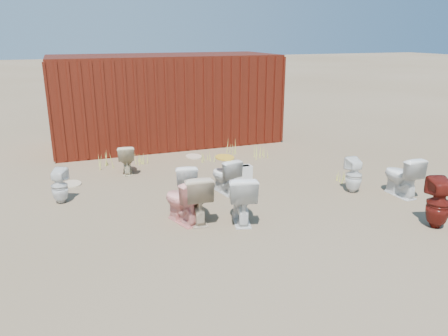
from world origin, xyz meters
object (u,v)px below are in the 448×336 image
object	(u,v)px
toilet_front_maroon	(439,203)
toilet_back_beige_right	(126,159)
shipping_container	(166,99)
toilet_front_c	(241,198)
toilet_back_beige_left	(196,197)
loose_tank	(240,174)
toilet_back_a	(60,186)
toilet_front_pink	(182,200)
toilet_back_e	(354,175)
toilet_front_a	(186,182)
toilet_back_yellowlid	(225,175)
toilet_front_e	(401,176)

from	to	relation	value
toilet_front_maroon	toilet_back_beige_right	bearing A→B (deg)	-29.04
shipping_container	toilet_front_c	distance (m)	5.85
toilet_back_beige_left	loose_tank	bearing A→B (deg)	-127.18
shipping_container	toilet_back_a	world-z (taller)	shipping_container
toilet_back_a	toilet_back_beige_left	distance (m)	2.63
toilet_front_pink	toilet_back_e	size ratio (longest dim) A/B	1.11
toilet_front_a	loose_tank	xyz separation A→B (m)	(1.29, 0.55, -0.18)
toilet_front_a	loose_tank	world-z (taller)	toilet_front_a
toilet_front_a	toilet_back_yellowlid	distance (m)	0.80
shipping_container	toilet_front_e	xyz separation A→B (m)	(3.14, -5.75, -0.81)
toilet_back_beige_right	loose_tank	world-z (taller)	toilet_back_beige_right
toilet_back_yellowlid	shipping_container	bearing A→B (deg)	-100.88
toilet_front_maroon	toilet_back_beige_left	xyz separation A→B (m)	(-3.49, 1.59, 0.00)
toilet_front_a	toilet_back_beige_right	distance (m)	2.16
toilet_front_e	toilet_back_yellowlid	bearing A→B (deg)	-24.41
toilet_back_a	toilet_back_beige_left	world-z (taller)	toilet_back_beige_left
toilet_front_pink	toilet_front_e	size ratio (longest dim) A/B	0.98
toilet_front_e	toilet_back_yellowlid	xyz separation A→B (m)	(-3.06, 1.31, -0.04)
toilet_front_pink	toilet_front_maroon	bearing A→B (deg)	138.11
shipping_container	toilet_back_a	distance (m)	4.94
toilet_front_pink	loose_tank	world-z (taller)	toilet_front_pink
toilet_front_c	toilet_back_beige_right	size ratio (longest dim) A/B	1.27
toilet_front_maroon	toilet_back_e	distance (m)	1.82
shipping_container	toilet_back_yellowlid	world-z (taller)	shipping_container
toilet_front_pink	toilet_back_beige_right	world-z (taller)	toilet_front_pink
toilet_front_e	toilet_back_beige_right	bearing A→B (deg)	-35.86
toilet_back_yellowlid	toilet_back_beige_right	bearing A→B (deg)	-61.96
shipping_container	toilet_back_e	distance (m)	5.87
toilet_front_maroon	toilet_front_e	size ratio (longest dim) A/B	1.05
shipping_container	toilet_front_a	bearing A→B (deg)	-98.95
toilet_front_maroon	toilet_back_a	xyz separation A→B (m)	(-5.56, 3.19, -0.09)
toilet_back_a	toilet_back_beige_left	xyz separation A→B (m)	(2.08, -1.61, 0.09)
toilet_front_e	toilet_back_beige_left	world-z (taller)	toilet_back_beige_left
toilet_front_pink	toilet_back_beige_right	distance (m)	2.98
toilet_front_maroon	toilet_back_beige_right	distance (m)	6.17
toilet_front_e	toilet_back_yellowlid	distance (m)	3.33
toilet_front_a	toilet_front_e	world-z (taller)	toilet_front_e
loose_tank	toilet_front_maroon	bearing A→B (deg)	-56.33
toilet_front_a	toilet_front_maroon	distance (m)	4.23
toilet_back_e	toilet_front_e	bearing A→B (deg)	152.71
toilet_front_pink	toilet_back_beige_left	size ratio (longest dim) A/B	0.93
toilet_front_c	toilet_back_yellowlid	bearing A→B (deg)	-84.72
toilet_front_c	toilet_front_maroon	distance (m)	3.10
shipping_container	toilet_back_beige_left	size ratio (longest dim) A/B	7.36
toilet_back_e	loose_tank	size ratio (longest dim) A/B	1.36
toilet_front_c	toilet_front_e	xyz separation A→B (m)	(3.29, 0.04, -0.02)
loose_tank	shipping_container	bearing A→B (deg)	97.80
toilet_back_e	toilet_front_c	bearing A→B (deg)	15.90
toilet_front_e	toilet_back_beige_right	distance (m)	5.65
toilet_back_yellowlid	toilet_front_c	bearing A→B (deg)	68.54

